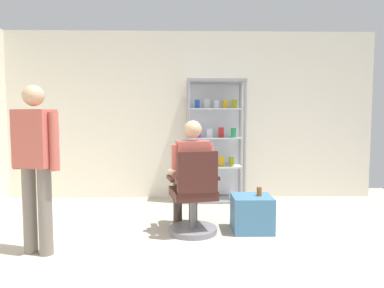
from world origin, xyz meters
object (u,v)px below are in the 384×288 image
storage_crate (252,213)px  tea_glass (259,191)px  seated_shopkeeper (191,170)px  standing_customer (36,158)px  display_cabinet_main (215,140)px  office_chair (194,200)px

storage_crate → tea_glass: tea_glass is taller
seated_shopkeeper → standing_customer: size_ratio=0.79×
display_cabinet_main → storage_crate: (0.29, -1.52, -0.76)m
office_chair → seated_shopkeeper: 0.36m
storage_crate → standing_customer: size_ratio=0.28×
display_cabinet_main → storage_crate: 1.72m
seated_shopkeeper → storage_crate: bearing=-4.6°
display_cabinet_main → tea_glass: bearing=-76.0°
storage_crate → tea_glass: (0.08, 0.00, 0.26)m
office_chair → storage_crate: size_ratio=2.12×
display_cabinet_main → standing_customer: bearing=-131.8°
seated_shopkeeper → display_cabinet_main: bearing=74.1°
tea_glass → standing_customer: (-2.29, -0.62, 0.47)m
office_chair → seated_shopkeeper: (-0.03, 0.16, 0.32)m
standing_customer → office_chair: bearing=18.8°
display_cabinet_main → tea_glass: display_cabinet_main is taller
standing_customer → display_cabinet_main: bearing=48.2°
office_chair → tea_glass: bearing=7.7°
display_cabinet_main → standing_customer: 2.87m
standing_customer → storage_crate: bearing=15.8°
seated_shopkeeper → tea_glass: (0.80, -0.06, -0.25)m
tea_glass → office_chair: bearing=-172.3°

